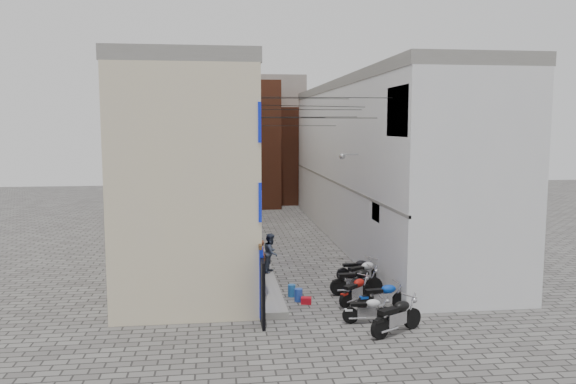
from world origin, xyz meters
name	(u,v)px	position (x,y,z in m)	size (l,w,h in m)	color
ground	(335,317)	(0.00, 0.00, 0.00)	(90.00, 90.00, 0.00)	#4F4C4A
plinth	(252,239)	(-2.05, 13.00, 0.12)	(0.90, 26.00, 0.25)	slate
building_left	(198,162)	(-4.98, 12.95, 4.50)	(5.10, 27.00, 9.00)	beige
building_right	(375,161)	(5.00, 13.00, 4.51)	(5.94, 26.00, 9.00)	silver
building_far_brick_left	(241,144)	(-2.00, 28.00, 5.00)	(6.00, 6.00, 10.00)	brown
building_far_brick_right	(298,155)	(3.00, 30.00, 4.00)	(5.00, 6.00, 8.00)	brown
building_far_concrete	(260,137)	(0.00, 34.00, 5.50)	(8.00, 5.00, 11.00)	slate
far_shopfront	(269,194)	(0.00, 25.20, 1.20)	(2.00, 0.30, 2.40)	black
overhead_wires	(302,112)	(0.00, 7.64, 7.12)	(5.80, 13.02, 1.32)	black
motorcycle_a	(397,314)	(1.59, -1.71, 0.62)	(0.68, 2.14, 1.24)	black
motorcycle_b	(368,309)	(0.95, -0.66, 0.49)	(0.53, 1.69, 0.98)	silver
motorcycle_c	(383,295)	(1.82, 0.53, 0.56)	(0.61, 1.92, 1.11)	#0A38A3
motorcycle_d	(356,289)	(1.06, 1.41, 0.54)	(0.59, 1.86, 1.08)	#9B110B
motorcycle_e	(356,279)	(1.34, 2.46, 0.60)	(0.65, 2.07, 1.20)	black
motorcycle_f	(363,272)	(1.90, 3.54, 0.60)	(0.65, 2.07, 1.20)	silver
motorcycle_g	(357,268)	(1.87, 4.46, 0.52)	(0.57, 1.79, 1.04)	black
person_a	(262,257)	(-2.10, 5.09, 0.98)	(0.53, 0.35, 1.45)	brown
person_b	(271,253)	(-1.70, 5.33, 1.09)	(0.81, 0.63, 1.67)	#363F51
water_jug_near	(298,295)	(-1.00, 1.92, 0.24)	(0.30, 0.30, 0.47)	#2144A8
water_jug_far	(292,291)	(-1.17, 2.54, 0.23)	(0.29, 0.29, 0.46)	#215FA5
red_crate	(306,301)	(-0.76, 1.59, 0.12)	(0.37, 0.28, 0.23)	#A80C18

